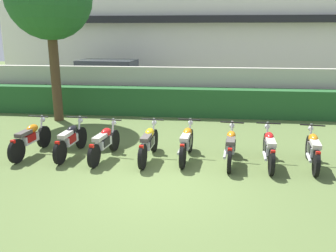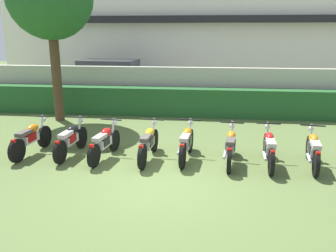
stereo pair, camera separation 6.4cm
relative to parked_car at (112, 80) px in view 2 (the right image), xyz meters
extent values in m
plane|color=#566B38|center=(3.68, -9.66, -0.94)|extent=(60.00, 60.00, 0.00)
cube|color=white|center=(3.68, 5.55, 2.55)|extent=(21.22, 6.00, 6.97)
cube|color=black|center=(3.68, 2.30, 2.90)|extent=(17.82, 0.50, 0.36)
cube|color=#BCB7A8|center=(3.68, -2.56, -0.02)|extent=(20.16, 0.30, 1.83)
cube|color=#235628|center=(3.68, -3.26, -0.39)|extent=(16.12, 0.70, 1.10)
cube|color=#9EA3A8|center=(0.05, 0.00, -0.20)|extent=(4.62, 2.15, 1.00)
cube|color=#2D333D|center=(-0.15, 0.01, 0.63)|extent=(2.81, 1.88, 0.65)
cylinder|color=black|center=(1.69, 0.81, -0.60)|extent=(0.69, 0.27, 0.68)
cylinder|color=black|center=(1.56, -1.03, -0.60)|extent=(0.69, 0.27, 0.68)
cylinder|color=black|center=(-1.46, 1.03, -0.60)|extent=(0.69, 0.27, 0.68)
cylinder|color=black|center=(-1.58, -0.82, -0.60)|extent=(0.69, 0.27, 0.68)
cylinder|color=#4C3823|center=(-0.82, -4.48, 0.74)|extent=(0.34, 0.34, 3.36)
cylinder|color=black|center=(0.07, -7.58, -0.62)|extent=(0.15, 0.63, 0.62)
cylinder|color=black|center=(-0.06, -8.84, -0.62)|extent=(0.15, 0.63, 0.62)
cube|color=silver|center=(0.00, -8.26, -0.47)|extent=(0.26, 0.62, 0.22)
ellipsoid|color=orange|center=(0.02, -8.09, -0.24)|extent=(0.26, 0.46, 0.22)
cube|color=#4C4742|center=(-0.02, -8.49, -0.26)|extent=(0.25, 0.54, 0.10)
cube|color=red|center=(-0.07, -8.94, -0.34)|extent=(0.11, 0.09, 0.08)
cylinder|color=silver|center=(0.06, -7.67, -0.30)|extent=(0.07, 0.23, 0.65)
cylinder|color=black|center=(0.05, -7.76, 0.02)|extent=(0.60, 0.10, 0.04)
sphere|color=silver|center=(0.07, -7.56, -0.12)|extent=(0.14, 0.14, 0.14)
cylinder|color=silver|center=(-0.15, -8.50, -0.60)|extent=(0.13, 0.55, 0.07)
cube|color=#A51414|center=(-0.01, -8.31, -0.42)|extent=(0.28, 0.38, 0.20)
cylinder|color=black|center=(1.15, -7.52, -0.63)|extent=(0.13, 0.61, 0.61)
cylinder|color=black|center=(1.06, -8.80, -0.63)|extent=(0.13, 0.61, 0.61)
cube|color=silver|center=(1.10, -8.21, -0.48)|extent=(0.24, 0.61, 0.22)
ellipsoid|color=black|center=(1.11, -8.04, -0.25)|extent=(0.25, 0.45, 0.22)
cube|color=beige|center=(1.09, -8.44, -0.27)|extent=(0.24, 0.53, 0.10)
cube|color=red|center=(1.05, -8.90, -0.35)|extent=(0.11, 0.09, 0.08)
cylinder|color=silver|center=(1.14, -7.61, -0.31)|extent=(0.07, 0.23, 0.65)
cylinder|color=black|center=(1.14, -7.70, 0.01)|extent=(0.60, 0.08, 0.04)
sphere|color=silver|center=(1.15, -7.50, -0.13)|extent=(0.14, 0.14, 0.14)
cylinder|color=silver|center=(0.96, -8.45, -0.61)|extent=(0.11, 0.55, 0.07)
cube|color=#A51414|center=(1.10, -8.26, -0.43)|extent=(0.26, 0.38, 0.20)
cylinder|color=black|center=(2.15, -7.65, -0.64)|extent=(0.17, 0.59, 0.59)
cylinder|color=black|center=(1.98, -8.93, -0.64)|extent=(0.17, 0.59, 0.59)
cube|color=silver|center=(2.06, -8.34, -0.49)|extent=(0.28, 0.62, 0.22)
ellipsoid|color=red|center=(2.08, -8.17, -0.26)|extent=(0.28, 0.47, 0.22)
cube|color=#B2ADA3|center=(2.03, -8.57, -0.28)|extent=(0.27, 0.54, 0.10)
cube|color=red|center=(1.96, -9.02, -0.36)|extent=(0.11, 0.09, 0.08)
cylinder|color=silver|center=(2.14, -7.74, -0.32)|extent=(0.08, 0.23, 0.65)
cylinder|color=black|center=(2.12, -7.83, 0.00)|extent=(0.60, 0.12, 0.04)
sphere|color=silver|center=(2.15, -7.63, -0.14)|extent=(0.14, 0.14, 0.14)
cylinder|color=silver|center=(1.90, -8.57, -0.62)|extent=(0.14, 0.55, 0.07)
cube|color=black|center=(2.05, -8.39, -0.44)|extent=(0.29, 0.39, 0.20)
cylinder|color=black|center=(3.26, -7.58, -0.63)|extent=(0.13, 0.63, 0.62)
cylinder|color=black|center=(3.17, -8.90, -0.63)|extent=(0.13, 0.63, 0.62)
cube|color=silver|center=(3.21, -8.29, -0.48)|extent=(0.24, 0.61, 0.22)
ellipsoid|color=yellow|center=(3.23, -8.12, -0.25)|extent=(0.25, 0.45, 0.22)
cube|color=#4C4742|center=(3.20, -8.52, -0.27)|extent=(0.23, 0.53, 0.10)
cube|color=red|center=(3.17, -9.00, -0.35)|extent=(0.11, 0.09, 0.08)
cylinder|color=silver|center=(3.26, -7.67, -0.31)|extent=(0.07, 0.23, 0.65)
cylinder|color=black|center=(3.25, -7.76, 0.01)|extent=(0.60, 0.08, 0.04)
sphere|color=silver|center=(3.26, -7.56, -0.13)|extent=(0.14, 0.14, 0.14)
cylinder|color=silver|center=(3.08, -8.53, -0.61)|extent=(0.11, 0.55, 0.07)
cube|color=black|center=(3.21, -8.34, -0.43)|extent=(0.26, 0.38, 0.20)
cylinder|color=black|center=(4.25, -7.50, -0.62)|extent=(0.15, 0.64, 0.63)
cylinder|color=black|center=(4.13, -8.74, -0.62)|extent=(0.15, 0.64, 0.63)
cube|color=silver|center=(4.19, -8.17, -0.47)|extent=(0.26, 0.62, 0.22)
ellipsoid|color=orange|center=(4.20, -8.00, -0.24)|extent=(0.26, 0.46, 0.22)
cube|color=#B2ADA3|center=(4.16, -8.40, -0.26)|extent=(0.25, 0.54, 0.10)
cube|color=red|center=(4.12, -8.84, -0.34)|extent=(0.11, 0.09, 0.08)
cylinder|color=silver|center=(4.24, -7.59, -0.30)|extent=(0.07, 0.23, 0.65)
cylinder|color=black|center=(4.23, -7.68, 0.02)|extent=(0.60, 0.09, 0.04)
sphere|color=silver|center=(4.25, -7.48, -0.12)|extent=(0.14, 0.14, 0.14)
cylinder|color=silver|center=(4.04, -8.41, -0.60)|extent=(0.12, 0.55, 0.07)
cube|color=black|center=(4.18, -8.22, -0.42)|extent=(0.27, 0.38, 0.20)
cylinder|color=black|center=(5.36, -7.66, -0.63)|extent=(0.15, 0.63, 0.62)
cylinder|color=black|center=(5.24, -8.89, -0.63)|extent=(0.15, 0.63, 0.62)
cube|color=silver|center=(5.30, -8.32, -0.48)|extent=(0.26, 0.62, 0.22)
ellipsoid|color=orange|center=(5.31, -8.15, -0.25)|extent=(0.26, 0.46, 0.22)
cube|color=#4C4742|center=(5.28, -8.55, -0.27)|extent=(0.25, 0.54, 0.10)
cube|color=red|center=(5.23, -8.99, -0.35)|extent=(0.11, 0.09, 0.08)
cylinder|color=silver|center=(5.35, -7.75, -0.31)|extent=(0.07, 0.23, 0.65)
cylinder|color=black|center=(5.34, -7.84, 0.01)|extent=(0.60, 0.09, 0.04)
sphere|color=silver|center=(5.36, -7.64, -0.13)|extent=(0.14, 0.14, 0.14)
cylinder|color=silver|center=(5.15, -8.56, -0.61)|extent=(0.12, 0.55, 0.07)
cube|color=black|center=(5.29, -8.37, -0.43)|extent=(0.27, 0.38, 0.20)
cylinder|color=black|center=(6.27, -7.65, -0.62)|extent=(0.13, 0.63, 0.62)
cylinder|color=black|center=(6.20, -8.93, -0.62)|extent=(0.13, 0.63, 0.62)
cube|color=silver|center=(6.23, -8.34, -0.47)|extent=(0.23, 0.61, 0.22)
ellipsoid|color=red|center=(6.24, -8.17, -0.24)|extent=(0.24, 0.45, 0.22)
cube|color=beige|center=(6.22, -8.57, -0.26)|extent=(0.23, 0.53, 0.10)
cube|color=red|center=(6.19, -9.03, -0.34)|extent=(0.10, 0.09, 0.08)
cylinder|color=silver|center=(6.27, -7.74, -0.30)|extent=(0.06, 0.23, 0.65)
cylinder|color=black|center=(6.26, -7.83, 0.02)|extent=(0.60, 0.07, 0.04)
sphere|color=silver|center=(6.27, -7.63, -0.12)|extent=(0.14, 0.14, 0.14)
cylinder|color=silver|center=(6.10, -8.58, -0.60)|extent=(0.10, 0.55, 0.07)
cube|color=black|center=(6.23, -8.39, -0.42)|extent=(0.26, 0.37, 0.20)
cylinder|color=black|center=(7.36, -7.70, -0.63)|extent=(0.17, 0.62, 0.61)
cylinder|color=black|center=(7.21, -8.89, -0.63)|extent=(0.17, 0.62, 0.61)
cube|color=silver|center=(7.28, -8.34, -0.48)|extent=(0.28, 0.62, 0.22)
ellipsoid|color=orange|center=(7.30, -8.17, -0.25)|extent=(0.28, 0.47, 0.22)
cube|color=beige|center=(7.25, -8.57, -0.27)|extent=(0.27, 0.54, 0.10)
cube|color=red|center=(7.19, -8.99, -0.35)|extent=(0.11, 0.09, 0.08)
cylinder|color=silver|center=(7.35, -7.79, -0.31)|extent=(0.08, 0.23, 0.65)
cylinder|color=black|center=(7.34, -7.88, 0.01)|extent=(0.60, 0.11, 0.04)
sphere|color=silver|center=(7.37, -7.68, -0.13)|extent=(0.14, 0.14, 0.14)
cylinder|color=silver|center=(7.13, -8.57, -0.61)|extent=(0.14, 0.55, 0.07)
cube|color=black|center=(7.27, -8.39, -0.43)|extent=(0.29, 0.39, 0.20)
camera|label=1|loc=(4.65, -16.73, 2.30)|focal=37.48mm
camera|label=2|loc=(4.71, -16.72, 2.30)|focal=37.48mm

